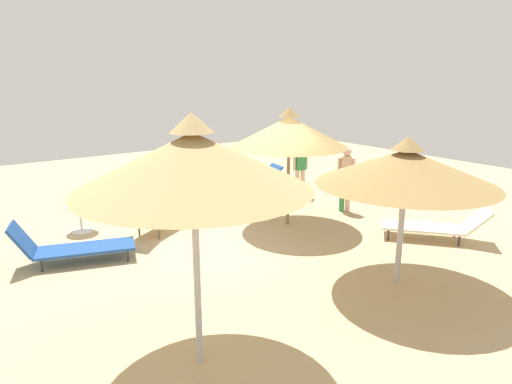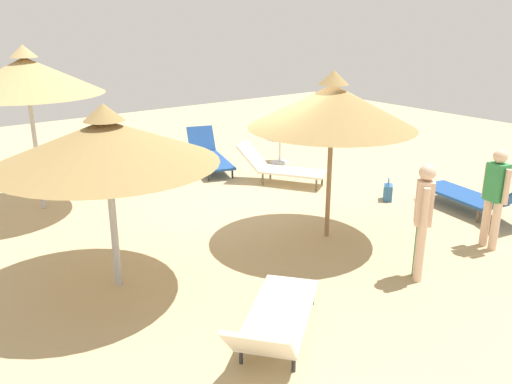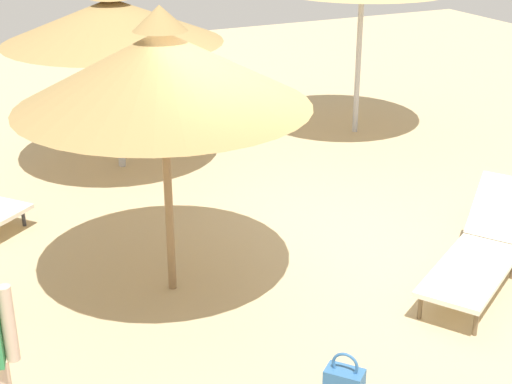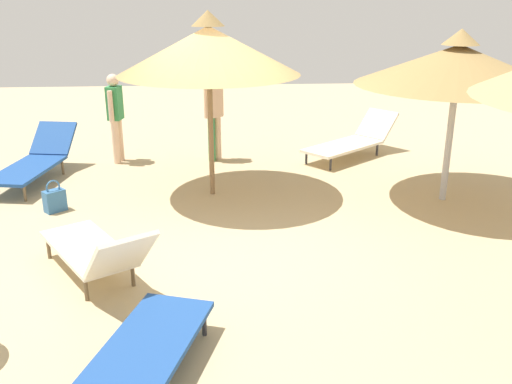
% 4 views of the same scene
% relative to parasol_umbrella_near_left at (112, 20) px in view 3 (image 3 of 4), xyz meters
% --- Properties ---
extents(ground, '(24.00, 24.00, 0.10)m').
position_rel_parasol_umbrella_near_left_xyz_m(ground, '(-0.58, 3.36, -2.06)').
color(ground, tan).
extents(parasol_umbrella_near_left, '(2.88, 2.88, 2.50)m').
position_rel_parasol_umbrella_near_left_xyz_m(parasol_umbrella_near_left, '(0.00, 0.00, 0.00)').
color(parasol_umbrella_near_left, '#B2B2B7').
rests_on(parasol_umbrella_near_left, ground).
extents(parasol_umbrella_edge, '(2.66, 2.66, 2.74)m').
position_rel_parasol_umbrella_near_left_xyz_m(parasol_umbrella_edge, '(0.51, 3.49, 0.18)').
color(parasol_umbrella_edge, olive).
rests_on(parasol_umbrella_edge, ground).
extents(lounge_chair_near_right, '(1.97, 1.55, 0.85)m').
position_rel_parasol_umbrella_near_left_xyz_m(lounge_chair_near_right, '(-2.25, 4.71, -1.63)').
color(lounge_chair_near_right, silver).
rests_on(lounge_chair_near_right, ground).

